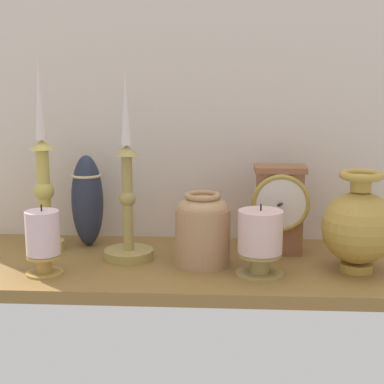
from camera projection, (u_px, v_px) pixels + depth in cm
name	position (u px, v px, depth cm)	size (l,w,h in cm)	color
ground_plane	(178.00, 267.00, 118.94)	(100.00, 36.00, 2.40)	olive
back_wall	(185.00, 92.00, 130.39)	(120.00, 2.00, 65.00)	beige
mantel_clock	(279.00, 208.00, 122.43)	(11.72, 9.58, 18.16)	brown
candlestick_tall_left	(128.00, 206.00, 118.32)	(9.89, 9.89, 37.19)	#A28E4A
candlestick_tall_center	(43.00, 181.00, 123.97)	(7.33, 7.33, 39.88)	#C8B552
brass_vase_bulbous	(359.00, 226.00, 111.13)	(13.67, 13.67, 18.99)	#B38C39
brass_vase_jar	(203.00, 228.00, 115.22)	(10.69, 10.69, 14.19)	tan
pillar_candle_front	(260.00, 239.00, 109.54)	(8.80, 8.80, 13.32)	#A08A4C
pillar_candle_near_clock	(43.00, 240.00, 109.90)	(6.90, 6.90, 13.16)	#B48E44
tall_ceramic_vase	(87.00, 200.00, 127.65)	(6.75, 6.75, 19.63)	#262C40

